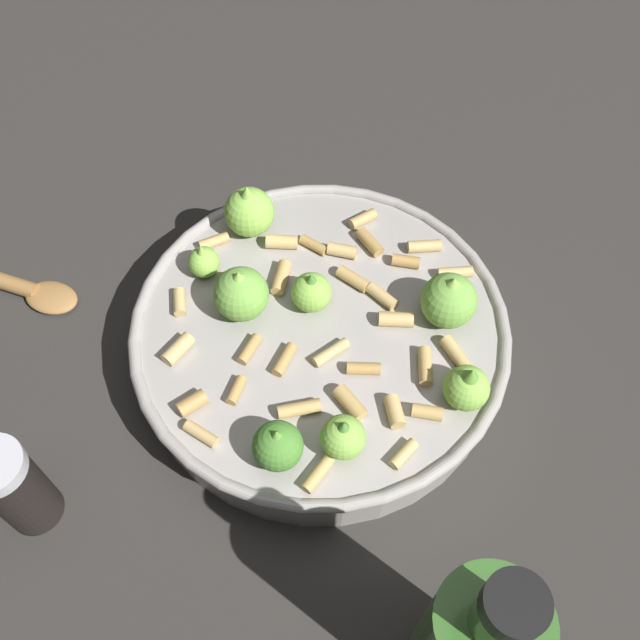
% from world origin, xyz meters
% --- Properties ---
extents(ground_plane, '(2.40, 2.40, 0.00)m').
position_xyz_m(ground_plane, '(0.00, 0.00, 0.00)').
color(ground_plane, '#2D2B28').
extents(cooking_pan, '(0.32, 0.32, 0.10)m').
position_xyz_m(cooking_pan, '(-0.00, -0.00, 0.03)').
color(cooking_pan, '#9E9993').
rests_on(cooking_pan, ground).
extents(pepper_shaker, '(0.04, 0.04, 0.10)m').
position_xyz_m(pepper_shaker, '(-0.07, 0.26, 0.05)').
color(pepper_shaker, black).
rests_on(pepper_shaker, ground).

